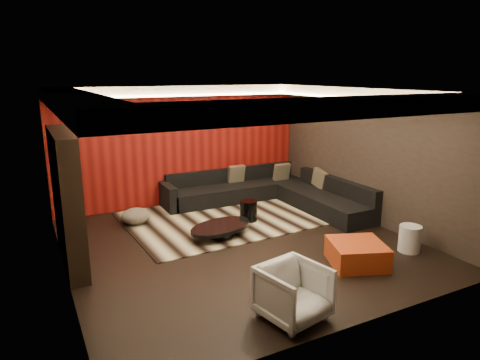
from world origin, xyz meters
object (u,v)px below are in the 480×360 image
armchair (293,293)px  white_side_table (410,239)px  sectional_sofa (269,194)px  coffee_table (221,231)px  drum_stool (248,211)px  orange_ottoman (357,254)px

armchair → white_side_table: bearing=4.0°
armchair → sectional_sofa: size_ratio=0.22×
coffee_table → drum_stool: size_ratio=3.05×
drum_stool → sectional_sofa: (1.02, 0.85, 0.02)m
armchair → sectional_sofa: (2.28, 4.36, -0.10)m
white_side_table → sectional_sofa: sectional_sofa is taller
drum_stool → armchair: size_ratio=0.55×
coffee_table → armchair: (-0.36, -2.97, 0.23)m
orange_ottoman → sectional_sofa: (0.43, 3.51, 0.07)m
coffee_table → drum_stool: drum_stool is taller
orange_ottoman → sectional_sofa: size_ratio=0.23×
white_side_table → drum_stool: bearing=123.6°
white_side_table → armchair: 3.16m
coffee_table → white_side_table: (2.68, -2.14, 0.10)m
coffee_table → white_side_table: bearing=-38.5°
white_side_table → orange_ottoman: size_ratio=0.56×
drum_stool → coffee_table: bearing=-148.6°
white_side_table → sectional_sofa: bearing=102.2°
coffee_table → orange_ottoman: size_ratio=1.57×
coffee_table → armchair: bearing=-96.9°
coffee_table → drum_stool: 1.06m
coffee_table → orange_ottoman: bearing=-54.9°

